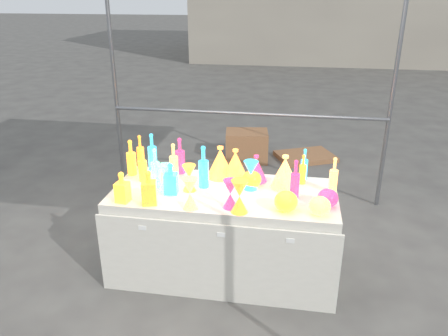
% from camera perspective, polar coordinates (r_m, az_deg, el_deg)
% --- Properties ---
extents(ground, '(80.00, 80.00, 0.00)m').
position_cam_1_polar(ground, '(3.90, 0.00, -13.03)').
color(ground, slate).
rests_on(ground, ground).
extents(display_table, '(1.84, 0.83, 0.75)m').
position_cam_1_polar(display_table, '(3.69, -0.02, -8.36)').
color(display_table, silver).
rests_on(display_table, ground).
extents(cardboard_box_closed, '(0.63, 0.50, 0.42)m').
position_cam_1_polar(cardboard_box_closed, '(6.17, 2.98, 2.90)').
color(cardboard_box_closed, '#9B6946').
rests_on(cardboard_box_closed, ground).
extents(cardboard_box_flat, '(0.94, 0.84, 0.07)m').
position_cam_1_polar(cardboard_box_flat, '(6.37, 10.58, 1.49)').
color(cardboard_box_flat, '#9B6946').
rests_on(cardboard_box_flat, ground).
extents(bottle_0, '(0.10, 0.10, 0.32)m').
position_cam_1_polar(bottle_0, '(3.86, -12.04, 1.37)').
color(bottle_0, red).
rests_on(bottle_0, display_table).
extents(bottle_1, '(0.10, 0.10, 0.34)m').
position_cam_1_polar(bottle_1, '(3.93, -9.36, 2.12)').
color(bottle_1, '#1B9820').
rests_on(bottle_1, display_table).
extents(bottle_2, '(0.09, 0.09, 0.32)m').
position_cam_1_polar(bottle_2, '(3.97, -10.86, 2.06)').
color(bottle_2, gold).
rests_on(bottle_2, display_table).
extents(bottle_3, '(0.10, 0.10, 0.32)m').
position_cam_1_polar(bottle_3, '(3.83, -5.77, 1.64)').
color(bottle_3, '#1B449E').
rests_on(bottle_3, display_table).
extents(bottle_4, '(0.08, 0.08, 0.31)m').
position_cam_1_polar(bottle_4, '(3.72, -6.59, 0.91)').
color(bottle_4, '#168C69').
rests_on(bottle_4, display_table).
extents(bottle_5, '(0.09, 0.09, 0.34)m').
position_cam_1_polar(bottle_5, '(3.58, -8.95, 0.04)').
color(bottle_5, '#C7276F').
rests_on(bottle_5, display_table).
extents(bottle_6, '(0.08, 0.08, 0.28)m').
position_cam_1_polar(bottle_6, '(3.72, -10.59, 0.38)').
color(bottle_6, red).
rests_on(bottle_6, display_table).
extents(bottle_7, '(0.09, 0.09, 0.36)m').
position_cam_1_polar(bottle_7, '(3.53, -2.69, 0.17)').
color(bottle_7, '#1B9820').
rests_on(bottle_7, display_table).
extents(decanter_0, '(0.11, 0.11, 0.24)m').
position_cam_1_polar(decanter_0, '(3.39, -13.17, -2.42)').
color(decanter_0, red).
rests_on(decanter_0, display_table).
extents(decanter_1, '(0.13, 0.13, 0.27)m').
position_cam_1_polar(decanter_1, '(3.31, -9.79, -2.52)').
color(decanter_1, gold).
rests_on(decanter_1, display_table).
extents(decanter_2, '(0.11, 0.11, 0.26)m').
position_cam_1_polar(decanter_2, '(3.46, -6.95, -1.36)').
color(decanter_2, '#1B9820').
rests_on(decanter_2, display_table).
extents(hourglass_0, '(0.14, 0.14, 0.25)m').
position_cam_1_polar(hourglass_0, '(3.15, 2.04, -3.73)').
color(hourglass_0, gold).
rests_on(hourglass_0, display_table).
extents(hourglass_1, '(0.14, 0.14, 0.22)m').
position_cam_1_polar(hourglass_1, '(3.21, 0.84, -3.41)').
color(hourglass_1, '#1B449E').
rests_on(hourglass_1, display_table).
extents(hourglass_2, '(0.14, 0.14, 0.24)m').
position_cam_1_polar(hourglass_2, '(3.21, -4.45, -3.36)').
color(hourglass_2, '#168C69').
rests_on(hourglass_2, display_table).
extents(hourglass_3, '(0.13, 0.13, 0.22)m').
position_cam_1_polar(hourglass_3, '(3.52, -7.64, -1.25)').
color(hourglass_3, '#C7276F').
rests_on(hourglass_3, display_table).
extents(hourglass_4, '(0.12, 0.12, 0.22)m').
position_cam_1_polar(hourglass_4, '(3.50, -4.56, -1.29)').
color(hourglass_4, red).
rests_on(hourglass_4, display_table).
extents(hourglass_5, '(0.14, 0.14, 0.24)m').
position_cam_1_polar(hourglass_5, '(3.52, 3.51, -0.95)').
color(hourglass_5, '#1B9820').
rests_on(hourglass_5, display_table).
extents(globe_0, '(0.23, 0.23, 0.14)m').
position_cam_1_polar(globe_0, '(3.22, 8.09, -4.47)').
color(globe_0, red).
rests_on(globe_0, display_table).
extents(globe_1, '(0.19, 0.19, 0.13)m').
position_cam_1_polar(globe_1, '(3.21, 12.37, -4.99)').
color(globe_1, '#168C69').
rests_on(globe_1, display_table).
extents(globe_2, '(0.20, 0.20, 0.13)m').
position_cam_1_polar(globe_2, '(3.57, 3.64, -1.59)').
color(globe_2, gold).
rests_on(globe_2, display_table).
extents(globe_3, '(0.17, 0.17, 0.12)m').
position_cam_1_polar(globe_3, '(3.34, 13.38, -3.96)').
color(globe_3, '#1B449E').
rests_on(globe_3, display_table).
extents(lampshade_0, '(0.31, 0.31, 0.28)m').
position_cam_1_polar(lampshade_0, '(3.73, -0.48, 0.81)').
color(lampshade_0, '#F9FF35').
rests_on(lampshade_0, display_table).
extents(lampshade_1, '(0.28, 0.28, 0.26)m').
position_cam_1_polar(lampshade_1, '(3.72, 1.49, 0.56)').
color(lampshade_1, '#F9FF35').
rests_on(lampshade_1, display_table).
extents(lampshade_2, '(0.24, 0.24, 0.23)m').
position_cam_1_polar(lampshade_2, '(3.68, 4.21, -0.00)').
color(lampshade_2, '#1B449E').
rests_on(lampshade_2, display_table).
extents(lampshade_3, '(0.28, 0.28, 0.28)m').
position_cam_1_polar(lampshade_3, '(3.57, 7.95, -0.44)').
color(lampshade_3, '#168C69').
rests_on(lampshade_3, display_table).
extents(bottle_8, '(0.06, 0.06, 0.27)m').
position_cam_1_polar(bottle_8, '(3.76, 10.44, 0.53)').
color(bottle_8, '#1B9820').
rests_on(bottle_8, display_table).
extents(bottle_9, '(0.07, 0.07, 0.26)m').
position_cam_1_polar(bottle_9, '(3.67, 10.26, -0.15)').
color(bottle_9, gold).
rests_on(bottle_9, display_table).
extents(bottle_10, '(0.09, 0.09, 0.32)m').
position_cam_1_polar(bottle_10, '(3.38, 9.27, -1.47)').
color(bottle_10, '#1B449E').
rests_on(bottle_10, display_table).
extents(bottle_11, '(0.07, 0.07, 0.30)m').
position_cam_1_polar(bottle_11, '(3.54, 14.14, -0.91)').
color(bottle_11, '#168C69').
rests_on(bottle_11, display_table).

